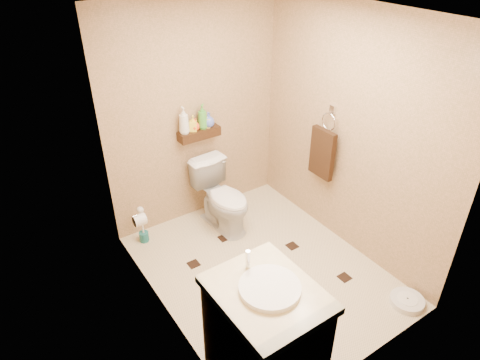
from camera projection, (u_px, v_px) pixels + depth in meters
ground at (263, 270)px, 4.21m from camera, size 2.50×2.50×0.00m
wall_back at (195, 115)px, 4.47m from camera, size 2.00×0.04×2.40m
wall_front at (385, 244)px, 2.70m from camera, size 2.00×0.04×2.40m
wall_left at (157, 201)px, 3.11m from camera, size 0.04×2.50×2.40m
wall_right at (350, 135)px, 4.07m from camera, size 0.04×2.50×2.40m
ceiling at (272, 13)px, 2.96m from camera, size 2.00×2.50×0.02m
wall_shelf at (199, 134)px, 4.51m from camera, size 0.46×0.14×0.10m
floor_accents at (270, 271)px, 4.20m from camera, size 1.23×1.50×0.01m
toilet at (223, 197)px, 4.64m from camera, size 0.46×0.76×0.75m
vanity at (265, 337)px, 2.96m from camera, size 0.63×0.77×1.07m
bathroom_scale at (407, 301)px, 3.83m from camera, size 0.34×0.34×0.06m
toilet_brush at (143, 229)px, 4.52m from camera, size 0.10×0.10×0.44m
towel_ring at (323, 151)px, 4.33m from camera, size 0.12×0.30×0.76m
toilet_paper at (140, 220)px, 3.91m from camera, size 0.12×0.11×0.12m
bottle_a at (184, 121)px, 4.33m from camera, size 0.13×0.13×0.28m
bottle_b at (193, 123)px, 4.41m from camera, size 0.10×0.10×0.16m
bottle_c at (195, 125)px, 4.43m from camera, size 0.12×0.12×0.13m
bottle_d at (202, 117)px, 4.44m from camera, size 0.14×0.14×0.26m
bottle_e at (206, 121)px, 4.49m from camera, size 0.09×0.09×0.15m
bottle_f at (208, 120)px, 4.50m from camera, size 0.14×0.14×0.16m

